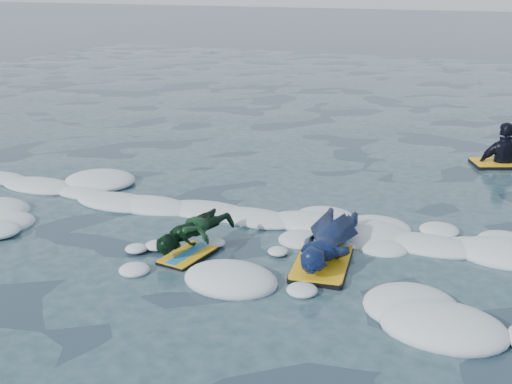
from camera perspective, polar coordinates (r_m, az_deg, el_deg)
ground at (r=7.98m, az=-9.05°, el=-5.34°), size 120.00×120.00×0.00m
foam_band at (r=8.80m, az=-5.50°, el=-2.86°), size 12.00×3.10×0.30m
prone_woman_unit at (r=7.65m, az=6.44°, el=-4.45°), size 0.78×1.74×0.44m
prone_child_unit at (r=7.84m, az=-5.47°, el=-3.88°), size 0.84×1.23×0.43m
waiting_rider_unit at (r=12.25m, az=21.10°, el=2.05°), size 1.24×0.99×1.64m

